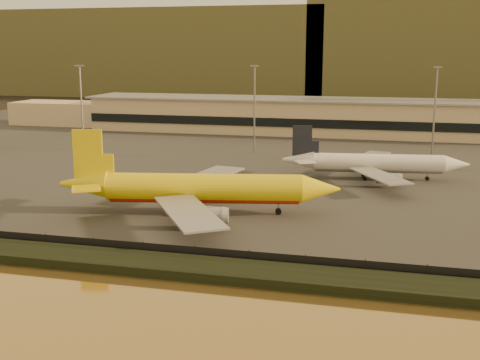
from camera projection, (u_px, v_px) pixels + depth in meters
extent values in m
plane|color=black|center=(208.00, 235.00, 99.48)|extent=(900.00, 900.00, 0.00)
cube|color=black|center=(172.00, 266.00, 83.21)|extent=(320.00, 7.00, 1.40)
cube|color=#2D2D2D|center=(295.00, 146.00, 189.56)|extent=(320.00, 220.00, 0.20)
cube|color=black|center=(182.00, 253.00, 86.88)|extent=(300.00, 0.05, 2.20)
cube|color=#C7AC8A|center=(308.00, 117.00, 216.71)|extent=(160.00, 22.00, 12.00)
cube|color=black|center=(304.00, 123.00, 206.31)|extent=(160.00, 0.60, 3.00)
cube|color=gray|center=(309.00, 99.00, 215.37)|extent=(164.00, 24.00, 0.60)
cube|color=#C7AC8A|center=(76.00, 113.00, 243.12)|extent=(50.00, 18.00, 9.00)
cylinder|color=slate|center=(82.00, 109.00, 177.24)|extent=(0.50, 0.50, 25.00)
cube|color=slate|center=(79.00, 66.00, 174.54)|extent=(2.20, 2.20, 0.40)
cylinder|color=slate|center=(254.00, 110.00, 175.00)|extent=(0.50, 0.50, 25.00)
cube|color=slate|center=(255.00, 66.00, 172.29)|extent=(2.20, 2.20, 0.40)
cylinder|color=slate|center=(434.00, 115.00, 161.37)|extent=(0.50, 0.50, 25.00)
cube|color=slate|center=(438.00, 67.00, 158.66)|extent=(2.20, 2.20, 0.40)
cube|color=brown|center=(160.00, 53.00, 448.93)|extent=(260.00, 160.00, 55.00)
cylinder|color=yellow|center=(204.00, 188.00, 110.90)|extent=(36.30, 11.84, 5.19)
cylinder|color=red|center=(204.00, 192.00, 111.10)|extent=(35.10, 10.53, 4.05)
cone|color=yellow|center=(321.00, 189.00, 109.77)|extent=(7.84, 6.41, 5.19)
cone|color=yellow|center=(84.00, 184.00, 112.01)|extent=(9.80, 6.79, 5.19)
cube|color=yellow|center=(88.00, 154.00, 110.74)|extent=(5.47, 1.44, 9.09)
cube|color=yellow|center=(103.00, 176.00, 116.89)|extent=(5.57, 5.52, 0.31)
cube|color=yellow|center=(86.00, 188.00, 106.75)|extent=(6.75, 6.73, 0.31)
cube|color=gray|center=(207.00, 177.00, 124.65)|extent=(11.23, 23.41, 0.31)
cylinder|color=gray|center=(218.00, 187.00, 121.53)|extent=(6.42, 3.93, 2.86)
cube|color=gray|center=(189.00, 212.00, 97.65)|extent=(18.05, 22.68, 0.31)
cylinder|color=gray|center=(206.00, 215.00, 101.11)|extent=(6.42, 3.93, 2.86)
cylinder|color=black|center=(278.00, 211.00, 111.11)|extent=(1.29, 1.11, 1.14)
cylinder|color=slate|center=(278.00, 208.00, 110.98)|extent=(0.20, 0.20, 2.34)
cylinder|color=black|center=(183.00, 213.00, 109.75)|extent=(1.29, 1.11, 1.14)
cylinder|color=slate|center=(183.00, 210.00, 109.62)|extent=(0.20, 0.20, 2.34)
cylinder|color=black|center=(186.00, 207.00, 114.31)|extent=(1.29, 1.11, 1.14)
cylinder|color=slate|center=(186.00, 204.00, 114.18)|extent=(0.20, 0.20, 2.34)
cylinder|color=silver|center=(378.00, 163.00, 140.54)|extent=(30.08, 7.82, 4.14)
cylinder|color=gray|center=(378.00, 166.00, 140.70)|extent=(29.15, 6.81, 3.23)
cone|color=silver|center=(457.00, 164.00, 138.50)|extent=(6.26, 4.83, 4.14)
cone|color=silver|center=(298.00, 160.00, 142.62)|extent=(7.91, 5.03, 4.14)
cube|color=black|center=(302.00, 141.00, 141.55)|extent=(4.56, 0.90, 7.24)
cube|color=silver|center=(306.00, 156.00, 146.37)|extent=(4.80, 4.64, 0.25)
cube|color=silver|center=(305.00, 162.00, 138.34)|extent=(5.42, 5.32, 0.25)
cube|color=gray|center=(370.00, 157.00, 151.84)|extent=(10.37, 19.49, 0.25)
cylinder|color=gray|center=(379.00, 164.00, 149.13)|extent=(5.21, 2.88, 2.28)
cube|color=gray|center=(380.00, 176.00, 129.75)|extent=(14.13, 19.09, 0.25)
cylinder|color=gray|center=(388.00, 178.00, 132.47)|extent=(5.21, 2.88, 2.28)
cylinder|color=black|center=(427.00, 178.00, 139.98)|extent=(0.99, 0.83, 0.91)
cylinder|color=slate|center=(427.00, 176.00, 139.88)|extent=(0.22, 0.22, 1.86)
cylinder|color=black|center=(365.00, 179.00, 139.83)|extent=(0.99, 0.83, 0.91)
cylinder|color=slate|center=(365.00, 177.00, 139.73)|extent=(0.22, 0.22, 1.86)
cylinder|color=black|center=(363.00, 175.00, 143.45)|extent=(0.99, 0.83, 0.91)
cylinder|color=slate|center=(363.00, 173.00, 143.35)|extent=(0.22, 0.22, 1.86)
cube|color=yellow|center=(244.00, 194.00, 123.46)|extent=(4.11, 2.31, 1.75)
cube|color=silver|center=(165.00, 179.00, 137.96)|extent=(3.98, 2.43, 1.67)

